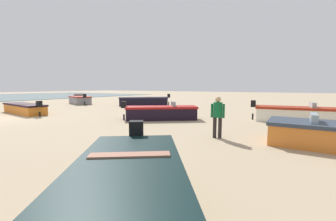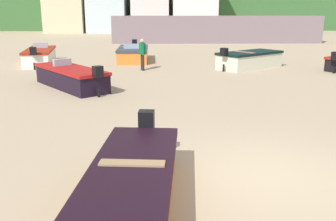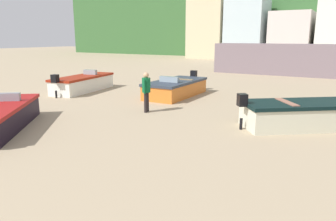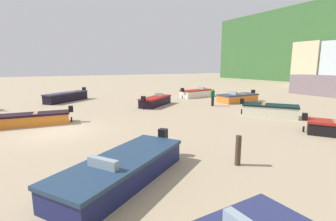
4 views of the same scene
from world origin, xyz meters
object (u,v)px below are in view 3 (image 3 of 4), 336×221
(boat_black_0, at_px, (3,117))
(boat_white_1, at_px, (83,83))
(boat_cream_4, at_px, (298,115))
(beach_walker_foreground, at_px, (146,89))
(boat_orange_5, at_px, (176,88))

(boat_black_0, xyz_separation_m, boat_white_1, (-3.33, 7.00, 0.02))
(boat_white_1, xyz_separation_m, boat_cream_4, (11.72, -1.86, 0.00))
(beach_walker_foreground, bearing_deg, boat_orange_5, 175.11)
(boat_orange_5, distance_m, beach_walker_foreground, 3.91)
(boat_black_0, bearing_deg, beach_walker_foreground, 21.32)
(boat_black_0, distance_m, boat_white_1, 7.75)
(boat_cream_4, distance_m, beach_walker_foreground, 5.76)
(boat_orange_5, bearing_deg, boat_black_0, 75.65)
(boat_black_0, xyz_separation_m, boat_orange_5, (1.96, 8.29, 0.00))
(boat_white_1, relative_size, beach_walker_foreground, 2.89)
(boat_black_0, xyz_separation_m, boat_cream_4, (8.40, 5.14, 0.03))
(boat_cream_4, relative_size, boat_orange_5, 0.89)
(boat_black_0, relative_size, boat_cream_4, 1.07)
(boat_cream_4, bearing_deg, boat_white_1, -136.00)
(boat_cream_4, bearing_deg, beach_walker_foreground, -120.41)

